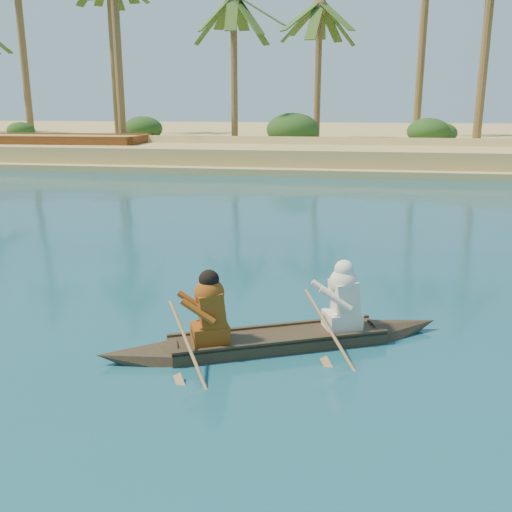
# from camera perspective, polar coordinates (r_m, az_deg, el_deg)

# --- Properties ---
(sandy_embankment) EXTENTS (150.00, 51.00, 1.50)m
(sandy_embankment) POSITION_cam_1_polar(r_m,az_deg,el_deg) (55.78, 1.10, 11.64)
(sandy_embankment) COLOR tan
(sandy_embankment) RESTS_ON ground
(palm_grove) EXTENTS (110.00, 14.00, 16.00)m
(palm_grove) POSITION_cam_1_polar(r_m,az_deg,el_deg) (44.19, -1.40, 20.47)
(palm_grove) COLOR #2E4F1C
(palm_grove) RESTS_ON ground
(shrub_cluster) EXTENTS (100.00, 6.00, 2.40)m
(shrub_cluster) POSITION_cam_1_polar(r_m,az_deg,el_deg) (40.64, -2.33, 11.35)
(shrub_cluster) COLOR #193914
(shrub_cluster) RESTS_ON ground
(canoe) EXTENTS (5.42, 3.02, 1.55)m
(canoe) POSITION_cam_1_polar(r_m,az_deg,el_deg) (9.10, 2.22, -7.28)
(canoe) COLOR #372D1E
(canoe) RESTS_ON ground
(barge_mid) EXTENTS (12.99, 4.82, 2.14)m
(barge_mid) POSITION_cam_1_polar(r_m,az_deg,el_deg) (40.53, -19.92, 9.84)
(barge_mid) COLOR brown
(barge_mid) RESTS_ON ground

